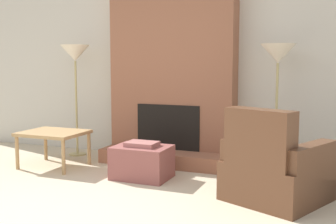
% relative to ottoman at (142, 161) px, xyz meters
% --- Properties ---
extents(wall_back, '(7.51, 0.06, 2.60)m').
position_rel_ottoman_xyz_m(wall_back, '(-0.01, 1.18, 1.11)').
color(wall_back, beige).
rests_on(wall_back, ground_plane).
extents(fireplace, '(1.69, 0.69, 2.60)m').
position_rel_ottoman_xyz_m(fireplace, '(-0.01, 0.96, 1.02)').
color(fireplace, '#935B42').
rests_on(fireplace, ground_plane).
extents(ottoman, '(0.63, 0.47, 0.42)m').
position_rel_ottoman_xyz_m(ottoman, '(0.00, 0.00, 0.00)').
color(ottoman, '#8C4C47').
rests_on(ottoman, ground_plane).
extents(armchair, '(1.08, 1.09, 0.90)m').
position_rel_ottoman_xyz_m(armchair, '(1.50, -0.27, 0.08)').
color(armchair, brown).
rests_on(armchair, ground_plane).
extents(side_table, '(0.77, 0.63, 0.45)m').
position_rel_ottoman_xyz_m(side_table, '(-1.27, 0.07, 0.21)').
color(side_table, tan).
rests_on(side_table, ground_plane).
extents(floor_lamp_left, '(0.40, 0.40, 1.56)m').
position_rel_ottoman_xyz_m(floor_lamp_left, '(-1.39, 0.77, 1.19)').
color(floor_lamp_left, tan).
rests_on(floor_lamp_left, ground_plane).
extents(floor_lamp_right, '(0.40, 0.40, 1.53)m').
position_rel_ottoman_xyz_m(floor_lamp_right, '(1.38, 0.77, 1.16)').
color(floor_lamp_right, tan).
rests_on(floor_lamp_right, ground_plane).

